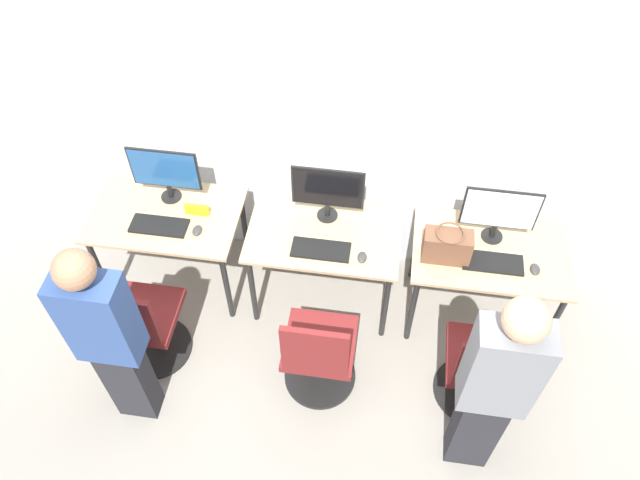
% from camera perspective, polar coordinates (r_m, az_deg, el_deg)
% --- Properties ---
extents(ground_plane, '(20.00, 20.00, 0.00)m').
position_cam_1_polar(ground_plane, '(4.51, -0.24, -8.36)').
color(ground_plane, gray).
extents(wall_back, '(12.00, 0.05, 2.80)m').
position_cam_1_polar(wall_back, '(3.95, 1.40, 12.06)').
color(wall_back, silver).
rests_on(wall_back, ground_plane).
extents(desk_left, '(1.01, 0.65, 0.73)m').
position_cam_1_polar(desk_left, '(4.40, -13.80, 1.56)').
color(desk_left, tan).
rests_on(desk_left, ground_plane).
extents(monitor_left, '(0.47, 0.14, 0.42)m').
position_cam_1_polar(monitor_left, '(4.27, -13.99, 6.08)').
color(monitor_left, black).
rests_on(monitor_left, desk_left).
extents(keyboard_left, '(0.38, 0.16, 0.02)m').
position_cam_1_polar(keyboard_left, '(4.26, -14.50, 1.28)').
color(keyboard_left, black).
rests_on(keyboard_left, desk_left).
extents(mouse_left, '(0.06, 0.09, 0.03)m').
position_cam_1_polar(mouse_left, '(4.17, -11.18, 0.87)').
color(mouse_left, '#333333').
rests_on(mouse_left, desk_left).
extents(office_chair_left, '(0.48, 0.48, 0.91)m').
position_cam_1_polar(office_chair_left, '(4.24, -15.83, -7.62)').
color(office_chair_left, black).
rests_on(office_chair_left, ground_plane).
extents(person_left, '(0.36, 0.21, 1.60)m').
position_cam_1_polar(person_left, '(3.67, -18.79, -8.42)').
color(person_left, '#232328').
rests_on(person_left, ground_plane).
extents(desk_center, '(1.01, 0.65, 0.73)m').
position_cam_1_polar(desk_center, '(4.17, 0.39, -0.05)').
color(desk_center, tan).
rests_on(desk_center, ground_plane).
extents(monitor_center, '(0.47, 0.14, 0.42)m').
position_cam_1_polar(monitor_center, '(4.02, 0.71, 4.54)').
color(monitor_center, black).
rests_on(monitor_center, desk_center).
extents(keyboard_center, '(0.38, 0.16, 0.02)m').
position_cam_1_polar(keyboard_center, '(3.99, 0.07, -0.88)').
color(keyboard_center, black).
rests_on(keyboard_center, desk_center).
extents(mouse_center, '(0.06, 0.09, 0.03)m').
position_cam_1_polar(mouse_center, '(3.96, 3.87, -1.58)').
color(mouse_center, '#333333').
rests_on(mouse_center, desk_center).
extents(office_chair_center, '(0.48, 0.48, 0.91)m').
position_cam_1_polar(office_chair_center, '(3.97, -0.12, -10.58)').
color(office_chair_center, black).
rests_on(office_chair_center, ground_plane).
extents(desk_right, '(1.01, 0.65, 0.73)m').
position_cam_1_polar(desk_right, '(4.22, 15.20, -1.71)').
color(desk_right, tan).
rests_on(desk_right, ground_plane).
extents(monitor_right, '(0.47, 0.14, 0.42)m').
position_cam_1_polar(monitor_right, '(4.05, 16.11, 2.49)').
color(monitor_right, black).
rests_on(monitor_right, desk_right).
extents(keyboard_right, '(0.38, 0.16, 0.02)m').
position_cam_1_polar(keyboard_right, '(4.08, 15.52, -1.99)').
color(keyboard_right, black).
rests_on(keyboard_right, desk_right).
extents(mouse_right, '(0.06, 0.09, 0.03)m').
position_cam_1_polar(mouse_right, '(4.12, 19.07, -2.55)').
color(mouse_right, '#333333').
rests_on(mouse_right, desk_right).
extents(office_chair_right, '(0.48, 0.48, 0.91)m').
position_cam_1_polar(office_chair_right, '(4.05, 14.45, -11.54)').
color(office_chair_right, black).
rests_on(office_chair_right, ground_plane).
extents(person_right, '(0.36, 0.22, 1.65)m').
position_cam_1_polar(person_right, '(3.42, 15.67, -12.75)').
color(person_right, '#232328').
rests_on(person_right, ground_plane).
extents(handbag, '(0.30, 0.18, 0.25)m').
position_cam_1_polar(handbag, '(3.96, 11.55, -0.52)').
color(handbag, brown).
rests_on(handbag, desk_right).
extents(placard_left, '(0.16, 0.03, 0.08)m').
position_cam_1_polar(placard_left, '(4.26, -11.18, 2.72)').
color(placard_left, yellow).
rests_on(placard_left, desk_left).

